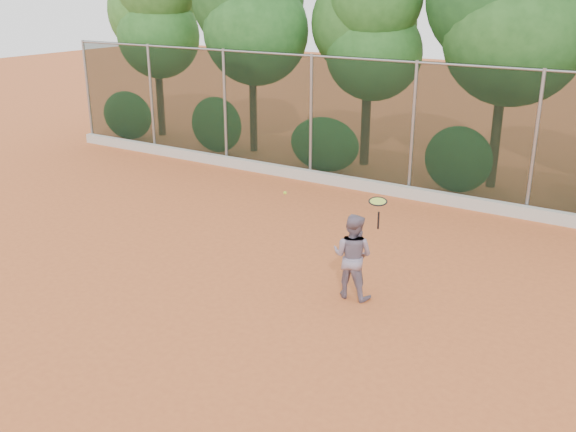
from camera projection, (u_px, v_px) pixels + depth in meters
The scene contains 7 objects.
ground at pixel (258, 298), 11.36m from camera, with size 80.00×80.00×0.00m, color #C8612F.
concrete_curb at pixel (406, 192), 16.75m from camera, with size 24.00×0.20×0.30m, color beige.
tennis_player at pixel (353, 256), 11.20m from camera, with size 0.75×0.59×1.55m, color slate.
chainlink_fence at pixel (413, 126), 16.32m from camera, with size 24.09×0.09×3.50m.
foliage_backdrop at pixel (427, 18), 17.31m from camera, with size 23.70×3.63×7.55m.
tennis_racket at pixel (378, 204), 10.52m from camera, with size 0.41×0.41×0.55m.
tennis_ball_in_flight at pixel (285, 193), 11.64m from camera, with size 0.06×0.06×0.06m.
Camera 1 is at (5.86, -8.36, 5.21)m, focal length 40.00 mm.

